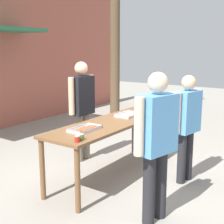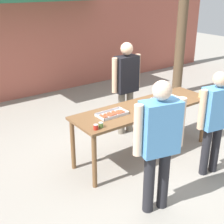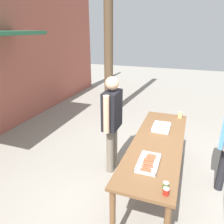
{
  "view_description": "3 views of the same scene",
  "coord_description": "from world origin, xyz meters",
  "px_view_note": "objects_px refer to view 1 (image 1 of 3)",
  "views": [
    {
      "loc": [
        -3.83,
        -2.65,
        1.99
      ],
      "look_at": [
        0.0,
        0.0,
        1.03
      ],
      "focal_mm": 50.0,
      "sensor_mm": 36.0,
      "label": 1
    },
    {
      "loc": [
        -3.19,
        -3.49,
        2.74
      ],
      "look_at": [
        -0.63,
        0.02,
        0.93
      ],
      "focal_mm": 50.0,
      "sensor_mm": 36.0,
      "label": 2
    },
    {
      "loc": [
        -2.99,
        -0.35,
        2.49
      ],
      "look_at": [
        0.3,
        0.85,
        1.15
      ],
      "focal_mm": 35.0,
      "sensor_mm": 36.0,
      "label": 3
    }
  ],
  "objects_px": {
    "condiment_jar_ketchup": "(81,137)",
    "person_server_behind_table": "(82,103)",
    "beer_cup": "(159,109)",
    "person_customer_with_cup": "(187,120)",
    "condiment_jar_mustard": "(77,139)",
    "person_customer_holding_hotdog": "(156,136)",
    "food_tray_sausages": "(85,129)",
    "food_tray_buns": "(128,115)"
  },
  "relations": [
    {
      "from": "condiment_jar_ketchup",
      "to": "person_server_behind_table",
      "type": "distance_m",
      "value": 1.71
    },
    {
      "from": "food_tray_buns",
      "to": "person_customer_with_cup",
      "type": "distance_m",
      "value": 1.04
    },
    {
      "from": "food_tray_buns",
      "to": "condiment_jar_mustard",
      "type": "height_order",
      "value": "condiment_jar_mustard"
    },
    {
      "from": "person_server_behind_table",
      "to": "person_customer_with_cup",
      "type": "distance_m",
      "value": 1.88
    },
    {
      "from": "condiment_jar_ketchup",
      "to": "person_server_behind_table",
      "type": "xyz_separation_m",
      "value": [
        1.31,
        1.09,
        0.13
      ]
    },
    {
      "from": "person_server_behind_table",
      "to": "person_customer_with_cup",
      "type": "xyz_separation_m",
      "value": [
        0.16,
        -1.87,
        -0.1
      ]
    },
    {
      "from": "person_server_behind_table",
      "to": "food_tray_buns",
      "type": "bearing_deg",
      "value": -77.11
    },
    {
      "from": "condiment_jar_mustard",
      "to": "beer_cup",
      "type": "distance_m",
      "value": 2.21
    },
    {
      "from": "food_tray_buns",
      "to": "condiment_jar_ketchup",
      "type": "distance_m",
      "value": 1.52
    },
    {
      "from": "condiment_jar_mustard",
      "to": "food_tray_buns",
      "type": "bearing_deg",
      "value": 9.82
    },
    {
      "from": "food_tray_buns",
      "to": "condiment_jar_ketchup",
      "type": "bearing_deg",
      "value": -170.15
    },
    {
      "from": "person_server_behind_table",
      "to": "person_customer_with_cup",
      "type": "bearing_deg",
      "value": -85.05
    },
    {
      "from": "person_customer_holding_hotdog",
      "to": "food_tray_buns",
      "type": "bearing_deg",
      "value": -124.29
    },
    {
      "from": "person_customer_with_cup",
      "to": "person_server_behind_table",
      "type": "bearing_deg",
      "value": -74.91
    },
    {
      "from": "food_tray_sausages",
      "to": "person_server_behind_table",
      "type": "distance_m",
      "value": 1.26
    },
    {
      "from": "condiment_jar_ketchup",
      "to": "person_customer_holding_hotdog",
      "type": "relative_size",
      "value": 0.04
    },
    {
      "from": "beer_cup",
      "to": "person_customer_holding_hotdog",
      "type": "bearing_deg",
      "value": -154.53
    },
    {
      "from": "food_tray_sausages",
      "to": "person_customer_holding_hotdog",
      "type": "relative_size",
      "value": 0.27
    },
    {
      "from": "food_tray_buns",
      "to": "person_customer_holding_hotdog",
      "type": "xyz_separation_m",
      "value": [
        -1.28,
        -1.17,
        0.13
      ]
    },
    {
      "from": "food_tray_sausages",
      "to": "beer_cup",
      "type": "xyz_separation_m",
      "value": [
        1.73,
        -0.27,
        0.04
      ]
    },
    {
      "from": "person_server_behind_table",
      "to": "food_tray_sausages",
      "type": "bearing_deg",
      "value": -138.27
    },
    {
      "from": "food_tray_buns",
      "to": "food_tray_sausages",
      "type": "bearing_deg",
      "value": -179.99
    },
    {
      "from": "food_tray_sausages",
      "to": "person_server_behind_table",
      "type": "relative_size",
      "value": 0.27
    },
    {
      "from": "condiment_jar_ketchup",
      "to": "person_customer_with_cup",
      "type": "height_order",
      "value": "person_customer_with_cup"
    },
    {
      "from": "beer_cup",
      "to": "person_customer_holding_hotdog",
      "type": "distance_m",
      "value": 2.1
    },
    {
      "from": "beer_cup",
      "to": "person_customer_holding_hotdog",
      "type": "height_order",
      "value": "person_customer_holding_hotdog"
    },
    {
      "from": "person_customer_holding_hotdog",
      "to": "condiment_jar_mustard",
      "type": "bearing_deg",
      "value": -57.44
    },
    {
      "from": "food_tray_buns",
      "to": "condiment_jar_mustard",
      "type": "xyz_separation_m",
      "value": [
        -1.59,
        -0.28,
        0.02
      ]
    },
    {
      "from": "condiment_jar_mustard",
      "to": "beer_cup",
      "type": "relative_size",
      "value": 0.67
    },
    {
      "from": "food_tray_sausages",
      "to": "condiment_jar_ketchup",
      "type": "distance_m",
      "value": 0.46
    },
    {
      "from": "food_tray_sausages",
      "to": "condiment_jar_mustard",
      "type": "distance_m",
      "value": 0.55
    },
    {
      "from": "condiment_jar_ketchup",
      "to": "person_server_behind_table",
      "type": "height_order",
      "value": "person_server_behind_table"
    },
    {
      "from": "condiment_jar_ketchup",
      "to": "person_customer_holding_hotdog",
      "type": "distance_m",
      "value": 0.94
    },
    {
      "from": "condiment_jar_mustard",
      "to": "person_server_behind_table",
      "type": "xyz_separation_m",
      "value": [
        1.4,
        1.11,
        0.13
      ]
    },
    {
      "from": "food_tray_sausages",
      "to": "person_customer_with_cup",
      "type": "xyz_separation_m",
      "value": [
        1.09,
        -1.04,
        0.06
      ]
    },
    {
      "from": "condiment_jar_mustard",
      "to": "beer_cup",
      "type": "bearing_deg",
      "value": 0.2
    },
    {
      "from": "beer_cup",
      "to": "person_server_behind_table",
      "type": "relative_size",
      "value": 0.06
    },
    {
      "from": "food_tray_sausages",
      "to": "food_tray_buns",
      "type": "xyz_separation_m",
      "value": [
        1.12,
        0.0,
        0.0
      ]
    },
    {
      "from": "condiment_jar_mustard",
      "to": "person_server_behind_table",
      "type": "distance_m",
      "value": 1.79
    },
    {
      "from": "food_tray_buns",
      "to": "condiment_jar_ketchup",
      "type": "xyz_separation_m",
      "value": [
        -1.5,
        -0.26,
        0.02
      ]
    },
    {
      "from": "person_customer_with_cup",
      "to": "food_tray_sausages",
      "type": "bearing_deg",
      "value": -33.41
    },
    {
      "from": "beer_cup",
      "to": "food_tray_sausages",
      "type": "bearing_deg",
      "value": 171.23
    }
  ]
}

